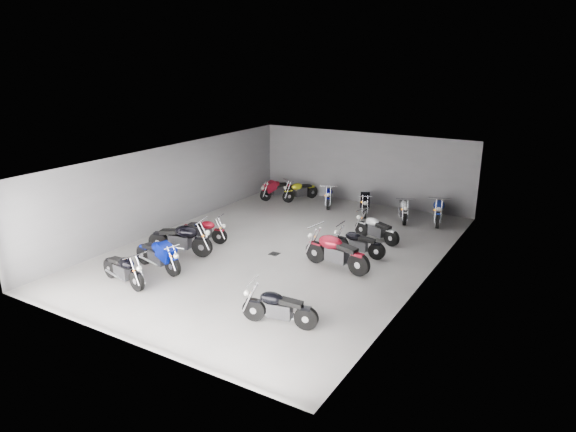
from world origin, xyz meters
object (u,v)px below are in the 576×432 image
motorcycle_left_a (123,269)px  motorcycle_right_f (376,229)px  motorcycle_back_d (365,202)px  drain_grate (274,254)px  motorcycle_back_b (300,191)px  motorcycle_back_f (439,210)px  motorcycle_right_a (279,307)px  motorcycle_right_d (336,252)px  motorcycle_left_b (158,255)px  motorcycle_back_a (277,189)px  motorcycle_right_e (358,243)px  motorcycle_left_d (204,230)px  motorcycle_back_e (404,209)px  motorcycle_left_c (181,239)px  motorcycle_back_c (329,195)px

motorcycle_left_a → motorcycle_right_f: 8.80m
motorcycle_left_a → motorcycle_back_d: size_ratio=0.99×
drain_grate → motorcycle_back_b: size_ratio=0.18×
motorcycle_back_b → motorcycle_back_f: size_ratio=0.83×
motorcycle_left_a → motorcycle_right_a: motorcycle_left_a is taller
drain_grate → motorcycle_right_f: (2.46, 2.99, 0.46)m
motorcycle_back_d → motorcycle_right_d: bearing=81.4°
motorcycle_left_a → motorcycle_right_d: size_ratio=0.85×
motorcycle_left_b → motorcycle_back_f: bearing=155.6°
motorcycle_left_a → motorcycle_back_a: motorcycle_left_a is taller
motorcycle_right_e → motorcycle_back_f: motorcycle_back_f is taller
motorcycle_right_e → motorcycle_back_b: (-5.08, 5.00, 0.01)m
motorcycle_left_d → motorcycle_right_a: motorcycle_right_a is taller
motorcycle_right_e → motorcycle_left_a: bearing=136.7°
motorcycle_right_f → motorcycle_back_e: bearing=15.3°
motorcycle_left_c → motorcycle_right_a: bearing=51.7°
motorcycle_right_e → motorcycle_right_d: bearing=172.0°
motorcycle_left_d → motorcycle_back_b: bearing=166.3°
motorcycle_right_e → motorcycle_back_a: 7.73m
motorcycle_left_a → motorcycle_back_b: size_ratio=1.09×
drain_grate → motorcycle_back_e: motorcycle_back_e is taller
motorcycle_right_e → motorcycle_back_e: bearing=-2.2°
drain_grate → motorcycle_left_d: 2.86m
drain_grate → motorcycle_back_d: motorcycle_back_d is taller
motorcycle_back_a → motorcycle_right_a: bearing=142.5°
motorcycle_left_c → motorcycle_back_b: (0.08, 7.95, -0.09)m
motorcycle_left_a → motorcycle_back_a: bearing=-163.1°
motorcycle_right_a → motorcycle_right_e: (-0.18, 5.29, -0.02)m
motorcycle_left_c → motorcycle_back_e: bearing=130.8°
motorcycle_left_a → motorcycle_right_e: size_ratio=1.06×
motorcycle_right_a → motorcycle_back_c: motorcycle_right_a is taller
motorcycle_right_e → motorcycle_back_e: 4.57m
motorcycle_left_c → motorcycle_back_a: motorcycle_left_c is taller
motorcycle_left_d → motorcycle_right_a: bearing=44.1°
motorcycle_left_a → motorcycle_left_c: (-0.19, 2.66, 0.08)m
drain_grate → motorcycle_back_c: (-1.06, 6.21, 0.46)m
motorcycle_right_a → motorcycle_back_b: size_ratio=1.08×
motorcycle_left_d → motorcycle_right_f: bearing=110.0°
drain_grate → motorcycle_left_c: 3.19m
motorcycle_right_d → motorcycle_right_e: 1.38m
motorcycle_left_a → motorcycle_left_d: (-0.32, 4.00, -0.03)m
motorcycle_back_c → drain_grate: bearing=75.5°
drain_grate → motorcycle_back_c: 6.32m
motorcycle_right_f → motorcycle_back_f: size_ratio=0.86×
drain_grate → motorcycle_left_b: 3.86m
motorcycle_left_b → motorcycle_right_d: (4.70, 2.95, 0.06)m
motorcycle_back_b → motorcycle_back_c: motorcycle_back_c is taller
motorcycle_left_c → motorcycle_right_e: (5.15, 2.95, -0.11)m
motorcycle_left_a → motorcycle_left_b: 1.29m
motorcycle_left_d → motorcycle_back_c: 6.74m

